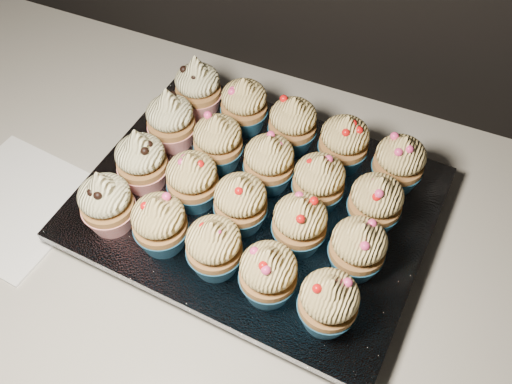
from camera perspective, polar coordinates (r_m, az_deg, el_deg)
cabinet at (r=1.16m, az=-7.35°, el=-14.70°), size 2.40×0.60×0.86m
worktop at (r=0.77m, az=-10.74°, el=-1.64°), size 2.44×0.64×0.04m
napkin at (r=0.80m, az=-23.04°, el=-1.15°), size 0.19×0.19×0.00m
baking_tray at (r=0.72m, az=0.00°, el=-1.89°), size 0.40×0.32×0.02m
foil_lining at (r=0.71m, az=0.00°, el=-1.08°), size 0.43×0.35×0.01m
cupcake_0 at (r=0.67m, az=-14.73°, el=-1.00°), size 0.06×0.06×0.10m
cupcake_1 at (r=0.64m, az=-9.60°, el=-3.10°), size 0.06×0.06×0.08m
cupcake_2 at (r=0.62m, az=-4.21°, el=-5.50°), size 0.06×0.06×0.08m
cupcake_3 at (r=0.60m, az=1.23°, el=-8.16°), size 0.06×0.06×0.08m
cupcake_4 at (r=0.59m, az=7.25°, el=-10.89°), size 0.06×0.06×0.08m
cupcake_5 at (r=0.70m, az=-11.38°, el=3.08°), size 0.06×0.06×0.10m
cupcake_6 at (r=0.68m, az=-6.37°, el=1.20°), size 0.06×0.06×0.08m
cupcake_7 at (r=0.65m, az=-1.56°, el=-1.07°), size 0.06×0.06×0.08m
cupcake_8 at (r=0.64m, az=4.39°, el=-3.16°), size 0.06×0.06×0.08m
cupcake_9 at (r=0.63m, az=10.13°, el=-5.53°), size 0.06×0.06×0.08m
cupcake_10 at (r=0.74m, az=-8.53°, el=7.11°), size 0.06×0.06×0.10m
cupcake_11 at (r=0.71m, az=-3.82°, el=5.00°), size 0.06×0.06×0.08m
cupcake_12 at (r=0.69m, az=1.30°, el=2.98°), size 0.06×0.06×0.08m
cupcake_13 at (r=0.67m, az=6.29°, el=1.00°), size 0.06×0.06×0.08m
cupcake_14 at (r=0.67m, az=11.84°, el=-1.06°), size 0.06×0.06×0.08m
cupcake_15 at (r=0.78m, az=-5.82°, el=10.35°), size 0.06×0.06×0.10m
cupcake_16 at (r=0.76m, az=-1.20°, el=8.67°), size 0.06×0.06×0.08m
cupcake_17 at (r=0.73m, az=3.69°, el=6.78°), size 0.06×0.06×0.08m
cupcake_18 at (r=0.72m, az=8.77°, el=4.89°), size 0.06×0.06×0.08m
cupcake_19 at (r=0.71m, az=14.08°, el=2.83°), size 0.06×0.06×0.08m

